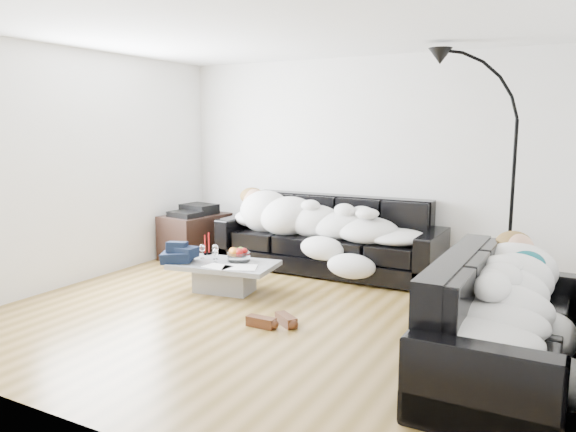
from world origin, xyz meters
The scene contains 23 objects.
ground centered at (0.00, 0.00, 0.00)m, with size 5.00×5.00×0.00m, color brown.
wall_back centered at (0.00, 2.25, 1.30)m, with size 5.00×0.02×2.60m, color silver.
wall_left centered at (-2.50, 0.00, 1.30)m, with size 0.02×4.50×2.60m, color silver.
ceiling centered at (0.00, 0.00, 2.60)m, with size 5.00×5.00×0.00m, color white.
sofa_back centered at (-0.23, 1.75, 0.45)m, with size 2.73×0.95×0.89m, color black.
sofa_right centered at (2.08, -0.32, 0.42)m, with size 2.07×0.89×0.84m, color black.
sleeper_back centered at (-0.23, 1.70, 0.65)m, with size 2.31×0.80×0.46m, color silver, non-canonical shape.
sleeper_right centered at (2.08, -0.32, 0.64)m, with size 1.77×0.75×0.43m, color silver, non-canonical shape.
teal_cushion centered at (2.02, 0.32, 0.72)m, with size 0.36×0.30×0.20m, color #0C5158.
coffee_table centered at (-0.84, 0.41, 0.16)m, with size 1.09×0.63×0.32m, color #939699.
fruit_bowl centered at (-0.73, 0.54, 0.39)m, with size 0.25×0.25×0.15m, color white.
wine_glass_a centered at (-1.00, 0.48, 0.40)m, with size 0.07×0.07×0.16m, color white.
wine_glass_b centered at (-1.15, 0.45, 0.39)m, with size 0.07×0.07×0.15m, color white.
wine_glass_c centered at (-0.91, 0.36, 0.39)m, with size 0.06×0.06×0.15m, color white.
candle_left centered at (-1.23, 0.61, 0.43)m, with size 0.04×0.04×0.22m, color maroon.
candle_right centered at (-1.21, 0.65, 0.44)m, with size 0.04×0.04×0.25m, color maroon.
newspaper_a centered at (-0.57, 0.30, 0.32)m, with size 0.34×0.26×0.01m, color silver.
newspaper_b centered at (-0.78, 0.22, 0.32)m, with size 0.28×0.20×0.01m, color silver.
navy_jacket centered at (-1.26, 0.21, 0.48)m, with size 0.34×0.28×0.17m, color black, non-canonical shape.
shoes centered at (0.15, -0.26, 0.05)m, with size 0.45×0.33×0.10m, color #472311, non-canonical shape.
av_cabinet centered at (-2.08, 1.51, 0.29)m, with size 0.59×0.86×0.59m, color black.
stereo centered at (-2.08, 1.51, 0.65)m, with size 0.44×0.34×0.13m, color black.
floor_lamp centered at (1.87, 1.50, 1.12)m, with size 0.81×0.32×2.23m, color black, non-canonical shape.
Camera 1 is at (2.55, -4.38, 1.75)m, focal length 35.00 mm.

